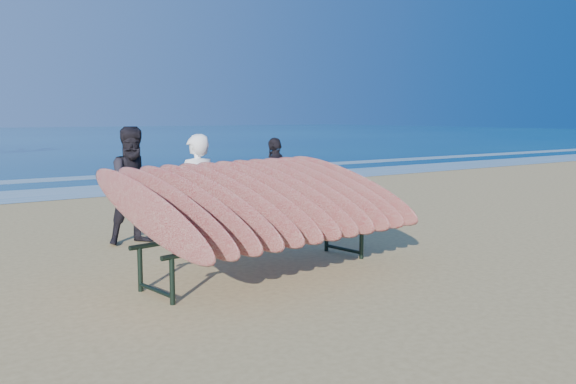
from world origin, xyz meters
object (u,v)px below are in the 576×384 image
(person_white, at_px, (197,195))
(person_dark_a, at_px, (135,186))
(surfboard_rack, at_px, (262,200))
(person_dark_b, at_px, (275,179))

(person_white, bearing_deg, person_dark_a, -75.51)
(surfboard_rack, height_order, person_white, person_white)
(person_white, relative_size, person_dark_b, 1.10)
(person_white, relative_size, person_dark_a, 0.95)
(surfboard_rack, relative_size, person_dark_b, 2.29)
(person_white, distance_m, person_dark_b, 3.08)
(surfboard_rack, distance_m, person_dark_b, 3.93)
(surfboard_rack, bearing_deg, person_dark_b, 45.98)
(surfboard_rack, bearing_deg, person_white, 89.62)
(person_white, bearing_deg, person_dark_b, -149.31)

